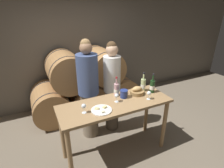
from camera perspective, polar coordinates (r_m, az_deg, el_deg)
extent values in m
plane|color=#726654|center=(3.13, 1.03, -21.09)|extent=(10.00, 10.00, 0.00)
cube|color=#60594F|center=(4.19, -12.01, 14.97)|extent=(10.00, 0.12, 3.20)
cylinder|color=#9E7042|center=(3.89, -19.54, -5.93)|extent=(0.73, 0.95, 0.73)
cylinder|color=#2D2D33|center=(3.63, -18.88, -8.11)|extent=(0.75, 0.02, 0.75)
cylinder|color=#2D2D33|center=(4.16, -20.11, -4.02)|extent=(0.75, 0.02, 0.75)
cylinder|color=#9E7042|center=(4.01, -8.36, -3.75)|extent=(0.73, 0.95, 0.73)
cylinder|color=#2D2D33|center=(3.76, -6.90, -5.68)|extent=(0.75, 0.02, 0.75)
cylinder|color=#2D2D33|center=(4.28, -9.63, -2.05)|extent=(0.75, 0.02, 0.75)
cylinder|color=#9E7042|center=(4.28, 1.74, -1.65)|extent=(0.73, 0.95, 0.73)
cylinder|color=#2D2D33|center=(4.05, 3.72, -3.30)|extent=(0.75, 0.02, 0.75)
cylinder|color=#2D2D33|center=(4.53, -0.03, -0.17)|extent=(0.75, 0.02, 0.75)
cylinder|color=#9E7042|center=(3.67, -14.84, 4.25)|extent=(0.73, 0.95, 0.73)
cylinder|color=#2D2D33|center=(3.39, -13.76, 2.74)|extent=(0.75, 0.02, 0.75)
cylinder|color=#2D2D33|center=(3.96, -15.78, 5.54)|extent=(0.75, 0.02, 0.75)
cylinder|color=#9E7042|center=(3.88, -3.36, 6.08)|extent=(0.73, 0.95, 0.73)
cylinder|color=#2D2D33|center=(3.62, -1.49, 4.78)|extent=(0.75, 0.02, 0.75)
cylinder|color=#2D2D33|center=(4.15, -4.99, 7.21)|extent=(0.75, 0.02, 0.75)
cylinder|color=#99754C|center=(2.48, -13.58, -22.27)|extent=(0.06, 0.06, 0.89)
cylinder|color=#99754C|center=(3.05, 16.66, -12.65)|extent=(0.06, 0.06, 0.89)
cylinder|color=#99754C|center=(2.83, -15.91, -15.68)|extent=(0.06, 0.06, 0.89)
cylinder|color=#99754C|center=(3.34, 11.22, -8.50)|extent=(0.06, 0.06, 0.89)
cube|color=#99754C|center=(2.57, 1.18, -6.50)|extent=(1.67, 0.60, 0.04)
cylinder|color=#756651|center=(3.23, -7.22, -9.76)|extent=(0.29, 0.29, 0.86)
cylinder|color=#3D4C75|center=(2.88, -7.99, 3.06)|extent=(0.35, 0.35, 0.68)
sphere|color=#997051|center=(2.76, -8.51, 11.61)|extent=(0.20, 0.20, 0.20)
sphere|color=olive|center=(2.76, -8.66, 12.76)|extent=(0.16, 0.16, 0.16)
cylinder|color=#4C4238|center=(3.38, -0.01, -8.34)|extent=(0.25, 0.25, 0.81)
cylinder|color=silver|center=(3.06, -0.01, 3.25)|extent=(0.30, 0.30, 0.64)
sphere|color=tan|center=(2.94, -0.01, 11.03)|extent=(0.21, 0.21, 0.21)
sphere|color=#47331E|center=(2.94, -0.12, 12.17)|extent=(0.17, 0.17, 0.17)
cylinder|color=#193819|center=(2.89, 13.00, -0.78)|extent=(0.08, 0.08, 0.21)
cylinder|color=#193819|center=(2.83, 13.28, 1.99)|extent=(0.03, 0.03, 0.09)
cylinder|color=black|center=(2.81, 13.39, 3.08)|extent=(0.03, 0.03, 0.02)
cylinder|color=white|center=(2.89, 12.98, -1.07)|extent=(0.08, 0.08, 0.07)
cylinder|color=#ADBC7F|center=(2.91, 10.11, -0.34)|extent=(0.08, 0.08, 0.21)
cylinder|color=#ADBC7F|center=(2.85, 10.33, 2.41)|extent=(0.03, 0.03, 0.09)
cylinder|color=black|center=(2.83, 10.41, 3.50)|extent=(0.03, 0.03, 0.02)
cylinder|color=white|center=(2.92, 10.09, -0.64)|extent=(0.08, 0.08, 0.07)
cylinder|color=#BC8E93|center=(2.71, 1.44, -1.89)|extent=(0.08, 0.08, 0.20)
cylinder|color=#BC8E93|center=(2.65, 1.47, 0.94)|extent=(0.03, 0.03, 0.09)
cylinder|color=maroon|center=(2.63, 1.49, 2.10)|extent=(0.03, 0.03, 0.02)
cylinder|color=white|center=(2.72, 1.44, -2.19)|extent=(0.08, 0.08, 0.06)
cylinder|color=navy|center=(2.67, 3.89, -3.22)|extent=(0.12, 0.12, 0.12)
cylinder|color=navy|center=(2.65, 3.92, -2.15)|extent=(0.12, 0.12, 0.01)
cylinder|color=olive|center=(2.81, 8.13, -2.70)|extent=(0.22, 0.22, 0.06)
ellipsoid|color=tan|center=(2.79, 8.20, -1.57)|extent=(0.17, 0.10, 0.08)
cylinder|color=white|center=(2.38, -3.45, -8.48)|extent=(0.28, 0.28, 0.01)
cube|color=#E0CC7F|center=(2.40, -2.40, -7.52)|extent=(0.07, 0.06, 0.02)
cube|color=beige|center=(2.38, -4.95, -7.94)|extent=(0.07, 0.07, 0.02)
cube|color=beige|center=(2.31, -3.04, -8.90)|extent=(0.05, 0.06, 0.02)
cylinder|color=white|center=(2.36, -9.07, -9.21)|extent=(0.06, 0.06, 0.00)
cylinder|color=white|center=(2.34, -9.13, -8.44)|extent=(0.01, 0.01, 0.07)
sphere|color=white|center=(2.30, -9.23, -7.13)|extent=(0.06, 0.06, 0.06)
cylinder|color=white|center=(2.58, 1.49, -5.78)|extent=(0.06, 0.06, 0.00)
cylinder|color=white|center=(2.56, 1.50, -5.05)|extent=(0.01, 0.01, 0.07)
sphere|color=white|center=(2.53, 1.52, -3.82)|extent=(0.06, 0.06, 0.06)
cylinder|color=white|center=(2.70, 11.81, -4.84)|extent=(0.06, 0.06, 0.00)
cylinder|color=white|center=(2.69, 11.87, -4.13)|extent=(0.01, 0.01, 0.07)
sphere|color=white|center=(2.66, 11.98, -2.95)|extent=(0.06, 0.06, 0.06)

